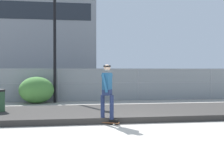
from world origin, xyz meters
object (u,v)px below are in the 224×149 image
(skateboard, at_px, (107,122))
(shrub_center, at_px, (36,90))
(parked_car_mid, at_px, (104,84))
(parked_car_far, at_px, (202,83))
(parked_car_near, at_px, (13,85))
(street_lamp, at_px, (55,26))
(skater, at_px, (107,89))

(skateboard, distance_m, shrub_center, 6.80)
(shrub_center, bearing_deg, parked_car_mid, 37.99)
(parked_car_far, bearing_deg, parked_car_mid, 178.41)
(parked_car_near, xyz_separation_m, parked_car_mid, (5.80, -0.03, 0.00))
(street_lamp, relative_size, parked_car_near, 1.47)
(shrub_center, bearing_deg, street_lamp, 11.13)
(skateboard, relative_size, parked_car_mid, 0.18)
(skateboard, distance_m, parked_car_far, 11.91)
(parked_car_far, bearing_deg, street_lamp, -164.46)
(skateboard, distance_m, street_lamp, 7.76)
(street_lamp, height_order, parked_car_far, street_lamp)
(parked_car_mid, distance_m, parked_car_far, 6.80)
(skateboard, bearing_deg, skater, 126.87)
(parked_car_far, bearing_deg, skater, -130.84)
(parked_car_mid, relative_size, parked_car_far, 1.01)
(parked_car_far, bearing_deg, parked_car_near, 179.02)
(skater, xyz_separation_m, parked_car_mid, (0.97, 9.18, -0.29))
(street_lamp, height_order, parked_car_near, street_lamp)
(skateboard, xyz_separation_m, parked_car_far, (7.77, 8.99, 0.78))
(parked_car_far, height_order, shrub_center, parked_car_far)
(skater, bearing_deg, shrub_center, 116.33)
(parked_car_near, distance_m, shrub_center, 3.63)
(parked_car_near, height_order, shrub_center, parked_car_near)
(skater, relative_size, parked_car_far, 0.42)
(skater, xyz_separation_m, street_lamp, (-2.06, 6.26, 3.03))
(parked_car_mid, height_order, parked_car_far, same)
(skater, bearing_deg, skateboard, -53.13)
(parked_car_far, relative_size, shrub_center, 2.45)
(parked_car_near, bearing_deg, shrub_center, -59.80)
(skateboard, xyz_separation_m, street_lamp, (-2.06, 6.26, 4.10))
(shrub_center, bearing_deg, skateboard, -63.67)
(parked_car_mid, bearing_deg, skater, -96.06)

